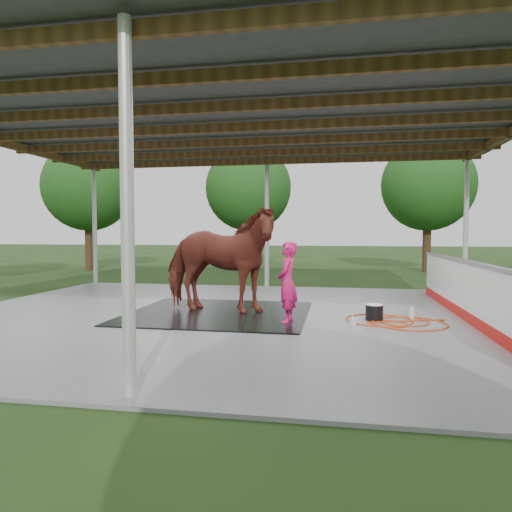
% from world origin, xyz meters
% --- Properties ---
extents(ground, '(100.00, 100.00, 0.00)m').
position_xyz_m(ground, '(0.00, 0.00, 0.00)').
color(ground, '#1E3814').
extents(concrete_slab, '(12.00, 10.00, 0.05)m').
position_xyz_m(concrete_slab, '(0.00, 0.00, 0.03)').
color(concrete_slab, slate).
rests_on(concrete_slab, ground).
extents(pavilion_structure, '(12.60, 10.60, 4.05)m').
position_xyz_m(pavilion_structure, '(0.00, -0.00, 3.97)').
color(pavilion_structure, beige).
rests_on(pavilion_structure, ground).
extents(dasher_board, '(0.16, 8.00, 1.15)m').
position_xyz_m(dasher_board, '(4.60, 0.00, 0.59)').
color(dasher_board, '#B8140F').
rests_on(dasher_board, concrete_slab).
extents(tree_belt, '(28.00, 28.00, 5.80)m').
position_xyz_m(tree_belt, '(0.30, 0.90, 3.79)').
color(tree_belt, '#382314').
rests_on(tree_belt, ground).
extents(rubber_mat, '(3.66, 3.43, 0.03)m').
position_xyz_m(rubber_mat, '(-0.31, 0.07, 0.06)').
color(rubber_mat, black).
rests_on(rubber_mat, concrete_slab).
extents(horse, '(2.71, 1.50, 2.18)m').
position_xyz_m(horse, '(-0.31, 0.07, 1.17)').
color(horse, maroon).
rests_on(horse, rubber_mat).
extents(handler, '(0.40, 0.58, 1.52)m').
position_xyz_m(handler, '(1.21, -0.65, 0.81)').
color(handler, '#CE165D').
rests_on(handler, concrete_slab).
extents(wash_bucket, '(0.33, 0.33, 0.31)m').
position_xyz_m(wash_bucket, '(2.83, -0.11, 0.21)').
color(wash_bucket, black).
rests_on(wash_bucket, concrete_slab).
extents(soap_bottle_a, '(0.15, 0.15, 0.29)m').
position_xyz_m(soap_bottle_a, '(3.57, 0.21, 0.19)').
color(soap_bottle_a, silver).
rests_on(soap_bottle_a, concrete_slab).
extents(soap_bottle_b, '(0.13, 0.13, 0.21)m').
position_xyz_m(soap_bottle_b, '(2.40, -0.72, 0.15)').
color(soap_bottle_b, '#338CD8').
rests_on(soap_bottle_b, concrete_slab).
extents(hose_coil, '(1.88, 1.54, 0.02)m').
position_xyz_m(hose_coil, '(3.21, -0.26, 0.06)').
color(hose_coil, '#C43C0E').
rests_on(hose_coil, concrete_slab).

